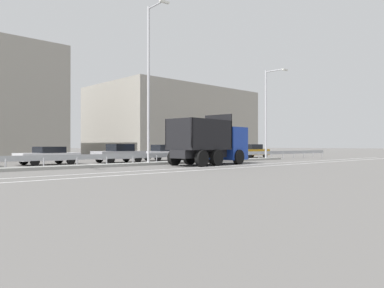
{
  "coord_description": "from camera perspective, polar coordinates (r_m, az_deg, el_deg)",
  "views": [
    {
      "loc": [
        -16.85,
        -18.9,
        1.34
      ],
      "look_at": [
        1.38,
        0.43,
        1.44
      ],
      "focal_mm": 35.0,
      "sensor_mm": 36.0,
      "label": 1
    }
  ],
  "objects": [
    {
      "name": "parked_car_6",
      "position": [
        41.42,
        8.98,
        -1.06
      ],
      "size": [
        4.34,
        2.1,
        1.47
      ],
      "rotation": [
        0.0,
        0.0,
        1.55
      ],
      "color": "#B27A14",
      "rests_on": "ground_plane"
    },
    {
      "name": "parked_car_3",
      "position": [
        29.98,
        -11.03,
        -1.4
      ],
      "size": [
        4.06,
        1.91,
        1.46
      ],
      "rotation": [
        0.0,
        0.0,
        1.59
      ],
      "color": "#A3A3A8",
      "rests_on": "ground_plane"
    },
    {
      "name": "median_island",
      "position": [
        26.69,
        -4.13,
        -2.91
      ],
      "size": [
        27.58,
        1.1,
        0.18
      ],
      "primitive_type": "cube",
      "color": "gray",
      "rests_on": "ground_plane"
    },
    {
      "name": "parked_car_2",
      "position": [
        27.86,
        -21.1,
        -1.62
      ],
      "size": [
        4.21,
        2.13,
        1.26
      ],
      "rotation": [
        0.0,
        0.0,
        1.63
      ],
      "color": "silver",
      "rests_on": "ground_plane"
    },
    {
      "name": "lane_strip_0",
      "position": [
        24.65,
        5.52,
        -3.33
      ],
      "size": [
        50.14,
        0.16,
        0.01
      ],
      "primitive_type": "cube",
      "color": "silver",
      "rests_on": "ground_plane"
    },
    {
      "name": "street_lamp_2",
      "position": [
        35.31,
        11.42,
        5.12
      ],
      "size": [
        0.7,
        2.2,
        8.3
      ],
      "color": "#ADADB2",
      "rests_on": "ground_plane"
    },
    {
      "name": "background_building_1",
      "position": [
        52.18,
        -2.88,
        3.25
      ],
      "size": [
        20.83,
        13.52,
        9.01
      ],
      "primitive_type": "cube",
      "color": "gray",
      "rests_on": "ground_plane"
    },
    {
      "name": "lane_strip_1",
      "position": [
        23.51,
        8.81,
        -3.48
      ],
      "size": [
        50.14,
        0.16,
        0.01
      ],
      "primitive_type": "cube",
      "color": "silver",
      "rests_on": "ground_plane"
    },
    {
      "name": "median_road_sign",
      "position": [
        31.22,
        5.24,
        -0.1
      ],
      "size": [
        0.79,
        0.16,
        2.63
      ],
      "color": "white",
      "rests_on": "ground_plane"
    },
    {
      "name": "dump_truck",
      "position": [
        26.51,
        3.67,
        -0.23
      ],
      "size": [
        6.49,
        3.18,
        3.53
      ],
      "rotation": [
        0.0,
        0.0,
        -1.48
      ],
      "color": "#19389E",
      "rests_on": "ground_plane"
    },
    {
      "name": "parked_car_4",
      "position": [
        33.61,
        -4.17,
        -1.31
      ],
      "size": [
        4.44,
        2.12,
        1.41
      ],
      "rotation": [
        0.0,
        0.0,
        -1.64
      ],
      "color": "silver",
      "rests_on": "ground_plane"
    },
    {
      "name": "median_guardrail",
      "position": [
        27.45,
        -5.43,
        -1.83
      ],
      "size": [
        50.14,
        0.09,
        0.78
      ],
      "color": "#9EA0A5",
      "rests_on": "ground_plane"
    },
    {
      "name": "ground_plane",
      "position": [
        25.36,
        -1.6,
        -3.25
      ],
      "size": [
        320.0,
        320.0,
        0.0
      ],
      "primitive_type": "plane",
      "color": "#605E5B"
    },
    {
      "name": "parked_car_5",
      "position": [
        37.38,
        3.77,
        -1.15
      ],
      "size": [
        4.03,
        2.08,
        1.49
      ],
      "rotation": [
        0.0,
        0.0,
        -1.65
      ],
      "color": "navy",
      "rests_on": "ground_plane"
    },
    {
      "name": "street_lamp_1",
      "position": [
        25.98,
        -6.5,
        9.89
      ],
      "size": [
        0.71,
        2.08,
        10.84
      ],
      "color": "#ADADB2",
      "rests_on": "ground_plane"
    }
  ]
}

